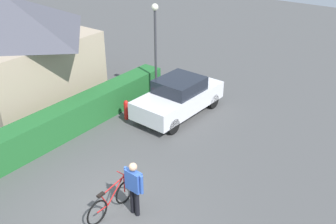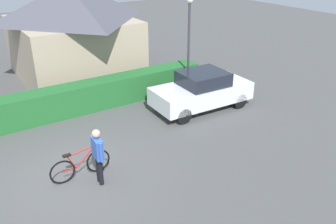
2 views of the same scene
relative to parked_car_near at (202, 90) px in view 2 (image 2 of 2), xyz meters
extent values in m
plane|color=#4D4D4D|center=(-5.95, -1.91, -0.78)|extent=(60.00, 60.00, 0.00)
cube|color=#22652D|center=(-5.95, 2.40, -0.21)|extent=(14.52, 0.90, 1.14)
cube|color=tan|center=(-2.81, 6.69, 0.65)|extent=(5.23, 5.70, 2.85)
pyramid|color=#4C4C56|center=(-2.81, 6.69, 2.88)|extent=(5.49, 5.99, 1.61)
cube|color=silver|center=(-0.01, 0.00, -0.12)|extent=(4.07, 1.91, 0.70)
cube|color=#1E232D|center=(0.05, 0.00, 0.50)|extent=(1.82, 1.62, 0.53)
cylinder|color=black|center=(1.38, 0.74, -0.47)|extent=(0.62, 0.20, 0.61)
cylinder|color=black|center=(1.32, -0.84, -0.47)|extent=(0.62, 0.20, 0.61)
cylinder|color=black|center=(-1.35, 0.84, -0.47)|extent=(0.62, 0.20, 0.61)
cylinder|color=black|center=(-1.40, -0.74, -0.47)|extent=(0.62, 0.20, 0.61)
torus|color=black|center=(-5.30, -1.90, -0.41)|extent=(0.72, 0.05, 0.72)
torus|color=black|center=(-6.36, -1.90, -0.41)|extent=(0.72, 0.05, 0.72)
cylinder|color=#B21E1E|center=(-5.62, -1.90, -0.14)|extent=(0.68, 0.04, 0.62)
cylinder|color=#B21E1E|center=(-6.07, -1.90, -0.20)|extent=(0.26, 0.04, 0.49)
cylinder|color=#B21E1E|center=(-5.76, -1.90, 0.07)|extent=(0.84, 0.04, 0.14)
cylinder|color=#B21E1E|center=(-6.16, -1.90, -0.42)|extent=(0.41, 0.04, 0.05)
cylinder|color=#B21E1E|center=(-5.30, -1.90, -0.13)|extent=(0.04, 0.04, 0.57)
cube|color=black|center=(-6.18, -1.90, 0.07)|extent=(0.22, 0.10, 0.06)
cylinder|color=#B21E1E|center=(-5.30, -1.90, 0.19)|extent=(0.03, 0.50, 0.03)
cylinder|color=black|center=(-5.48, -2.36, -0.36)|extent=(0.13, 0.13, 0.83)
cylinder|color=black|center=(-5.49, -2.54, -0.36)|extent=(0.13, 0.13, 0.83)
cube|color=#3359B2|center=(-5.48, -2.45, 0.35)|extent=(0.23, 0.50, 0.59)
sphere|color=tan|center=(-5.48, -2.45, 0.79)|extent=(0.22, 0.22, 0.22)
cylinder|color=#3359B2|center=(-5.46, -2.16, 0.36)|extent=(0.09, 0.09, 0.56)
cylinder|color=#3359B2|center=(-5.50, -2.74, 0.36)|extent=(0.09, 0.09, 0.56)
cylinder|color=#38383D|center=(0.38, 1.47, 1.20)|extent=(0.10, 0.10, 3.96)
sphere|color=#F2EDCC|center=(0.38, 1.47, 3.30)|extent=(0.28, 0.28, 0.28)
cylinder|color=red|center=(-1.59, 1.42, -0.43)|extent=(0.20, 0.20, 0.70)
sphere|color=red|center=(-1.59, 1.42, -0.06)|extent=(0.18, 0.18, 0.18)
camera|label=1|loc=(-11.35, -7.98, 6.61)|focal=40.83mm
camera|label=2|loc=(-8.43, -10.43, 5.33)|focal=38.30mm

